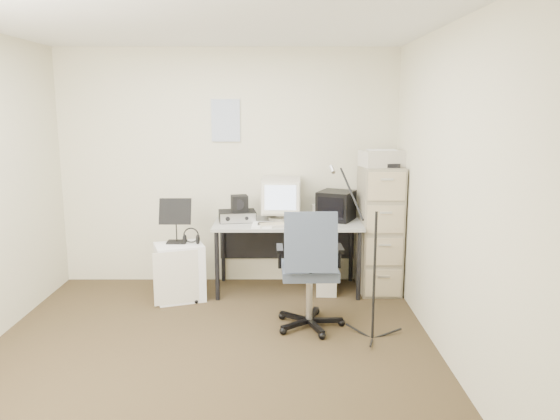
{
  "coord_description": "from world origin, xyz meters",
  "views": [
    {
      "loc": [
        0.54,
        -4.02,
        1.9
      ],
      "look_at": [
        0.55,
        0.95,
        0.95
      ],
      "focal_mm": 35.0,
      "sensor_mm": 36.0,
      "label": 1
    }
  ],
  "objects_px": {
    "desk": "(288,256)",
    "side_cart": "(180,272)",
    "filing_cabinet": "(379,229)",
    "office_chair": "(310,268)"
  },
  "relations": [
    {
      "from": "filing_cabinet",
      "to": "desk",
      "type": "relative_size",
      "value": 0.87
    },
    {
      "from": "filing_cabinet",
      "to": "desk",
      "type": "distance_m",
      "value": 0.99
    },
    {
      "from": "office_chair",
      "to": "side_cart",
      "type": "distance_m",
      "value": 1.45
    },
    {
      "from": "filing_cabinet",
      "to": "office_chair",
      "type": "distance_m",
      "value": 1.27
    },
    {
      "from": "filing_cabinet",
      "to": "office_chair",
      "type": "height_order",
      "value": "filing_cabinet"
    },
    {
      "from": "desk",
      "to": "side_cart",
      "type": "height_order",
      "value": "desk"
    },
    {
      "from": "desk",
      "to": "side_cart",
      "type": "bearing_deg",
      "value": -165.68
    },
    {
      "from": "filing_cabinet",
      "to": "side_cart",
      "type": "relative_size",
      "value": 2.31
    },
    {
      "from": "office_chair",
      "to": "side_cart",
      "type": "relative_size",
      "value": 1.89
    },
    {
      "from": "desk",
      "to": "side_cart",
      "type": "xyz_separation_m",
      "value": [
        -1.08,
        -0.27,
        -0.08
      ]
    }
  ]
}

